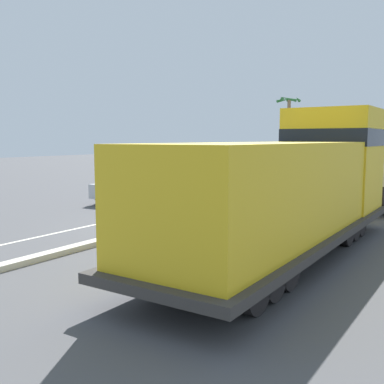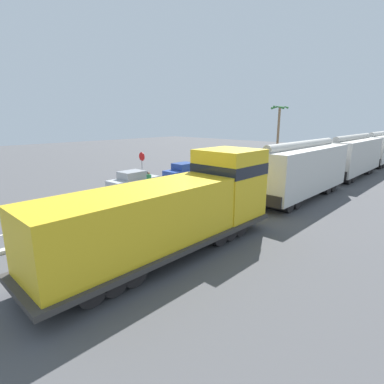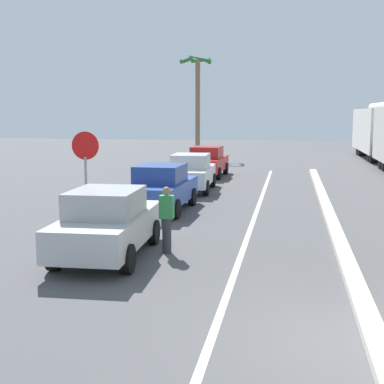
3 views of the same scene
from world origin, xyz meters
name	(u,v)px [view 3 (image 3 of 3)]	position (x,y,z in m)	size (l,w,h in m)	color
ground_plane	(377,350)	(0.00, 0.00, 0.00)	(120.00, 120.00, 0.00)	#4C4C4F
median_curb	(340,245)	(0.00, 6.00, 0.08)	(0.36, 36.00, 0.16)	beige
lane_stripe	(245,243)	(-2.40, 6.00, 0.00)	(0.14, 36.00, 0.01)	silver
hopper_car_trailing	(381,131)	(5.27, 34.25, 2.08)	(2.90, 10.60, 4.18)	silver
parked_car_silver	(108,223)	(-5.48, 4.14, 0.82)	(1.96, 4.26, 1.62)	#B7BABF
parked_car_blue	(162,188)	(-5.66, 10.18, 0.82)	(1.91, 4.24, 1.62)	#28479E
parked_car_white	(191,172)	(-5.54, 15.16, 0.82)	(1.96, 4.26, 1.62)	silver
parked_car_red	(207,161)	(-5.68, 20.62, 0.82)	(1.91, 4.24, 1.62)	red
stop_sign	(86,163)	(-6.74, 6.01, 2.02)	(0.76, 0.08, 2.88)	gray
palm_tree_near	(197,85)	(-8.44, 33.37, 5.51)	(2.58, 2.63, 7.78)	#846647
pedestrian_by_cars	(167,219)	(-4.20, 4.73, 0.85)	(0.34, 0.22, 1.62)	#33333D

